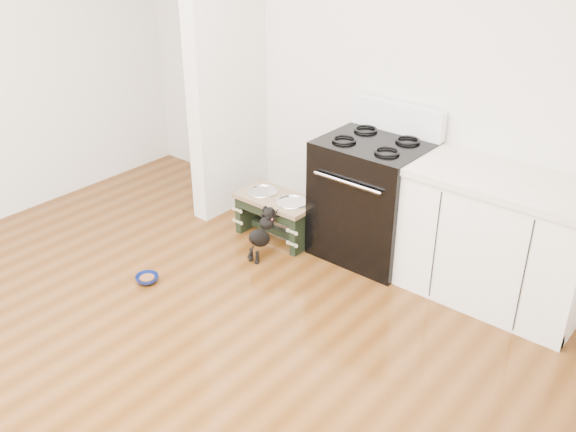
# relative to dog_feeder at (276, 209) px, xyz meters

# --- Properties ---
(ground) EXTENTS (5.00, 5.00, 0.00)m
(ground) POSITION_rel_dog_feeder_xyz_m (0.46, -1.87, -0.26)
(ground) COLOR #4B290D
(ground) RESTS_ON ground
(room_shell) EXTENTS (5.00, 5.00, 5.00)m
(room_shell) POSITION_rel_dog_feeder_xyz_m (0.46, -1.87, 1.36)
(room_shell) COLOR silver
(room_shell) RESTS_ON ground
(partition_wall) EXTENTS (0.15, 0.80, 2.70)m
(partition_wall) POSITION_rel_dog_feeder_xyz_m (-0.72, 0.23, 1.09)
(partition_wall) COLOR silver
(partition_wall) RESTS_ON ground
(oven_range) EXTENTS (0.76, 0.69, 1.14)m
(oven_range) POSITION_rel_dog_feeder_xyz_m (0.71, 0.29, 0.22)
(oven_range) COLOR black
(oven_range) RESTS_ON ground
(cabinet_run) EXTENTS (1.24, 0.64, 0.91)m
(cabinet_run) POSITION_rel_dog_feeder_xyz_m (1.69, 0.30, 0.20)
(cabinet_run) COLOR white
(cabinet_run) RESTS_ON ground
(dog_feeder) EXTENTS (0.66, 0.35, 0.37)m
(dog_feeder) POSITION_rel_dog_feeder_xyz_m (0.00, 0.00, 0.00)
(dog_feeder) COLOR black
(dog_feeder) RESTS_ON ground
(puppy) EXTENTS (0.12, 0.34, 0.40)m
(puppy) POSITION_rel_dog_feeder_xyz_m (0.12, -0.30, -0.04)
(puppy) COLOR black
(puppy) RESTS_ON ground
(floor_bowl) EXTENTS (0.20, 0.20, 0.05)m
(floor_bowl) POSITION_rel_dog_feeder_xyz_m (-0.29, -1.10, -0.23)
(floor_bowl) COLOR navy
(floor_bowl) RESTS_ON ground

